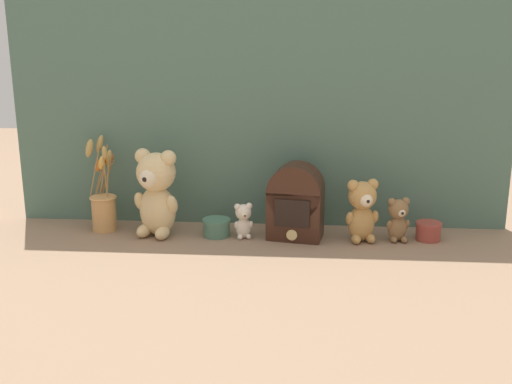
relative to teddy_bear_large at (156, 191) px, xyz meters
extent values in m
plane|color=#8E7056|center=(0.33, -0.01, -0.15)|extent=(4.00, 4.00, 0.00)
cube|color=#4C6B5B|center=(0.33, 0.15, 0.24)|extent=(1.68, 0.02, 0.78)
ellipsoid|color=#DBBC84|center=(0.00, 0.00, -0.07)|extent=(0.15, 0.13, 0.17)
sphere|color=#DBBC84|center=(0.00, 0.00, 0.06)|extent=(0.13, 0.13, 0.13)
sphere|color=beige|center=(-0.01, -0.04, 0.06)|extent=(0.06, 0.06, 0.06)
sphere|color=black|center=(-0.02, -0.07, 0.06)|extent=(0.02, 0.02, 0.02)
sphere|color=#DBBC84|center=(0.05, -0.01, 0.11)|extent=(0.05, 0.05, 0.05)
sphere|color=#DBBC84|center=(-0.04, 0.02, 0.11)|extent=(0.05, 0.05, 0.05)
ellipsoid|color=#DBBC84|center=(0.05, -0.02, -0.04)|extent=(0.05, 0.06, 0.08)
ellipsoid|color=#DBBC84|center=(-0.06, 0.01, -0.04)|extent=(0.05, 0.06, 0.08)
ellipsoid|color=#DBBC84|center=(0.02, -0.04, -0.13)|extent=(0.06, 0.08, 0.04)
ellipsoid|color=#DBBC84|center=(-0.04, -0.02, -0.13)|extent=(0.06, 0.08, 0.04)
ellipsoid|color=tan|center=(0.67, 0.00, -0.09)|extent=(0.10, 0.09, 0.12)
sphere|color=tan|center=(0.67, 0.00, 0.00)|extent=(0.09, 0.09, 0.09)
sphere|color=beige|center=(0.68, -0.04, -0.01)|extent=(0.04, 0.04, 0.04)
sphere|color=black|center=(0.68, -0.05, 0.00)|extent=(0.01, 0.01, 0.01)
sphere|color=tan|center=(0.70, 0.00, 0.04)|extent=(0.04, 0.04, 0.04)
sphere|color=tan|center=(0.64, -0.01, 0.04)|extent=(0.04, 0.04, 0.04)
ellipsoid|color=tan|center=(0.71, 0.00, -0.07)|extent=(0.03, 0.05, 0.05)
ellipsoid|color=tan|center=(0.63, -0.02, -0.07)|extent=(0.03, 0.05, 0.05)
ellipsoid|color=tan|center=(0.70, -0.02, -0.14)|extent=(0.04, 0.05, 0.03)
ellipsoid|color=tan|center=(0.65, -0.03, -0.14)|extent=(0.04, 0.05, 0.03)
ellipsoid|color=olive|center=(0.78, 0.00, -0.11)|extent=(0.07, 0.06, 0.08)
sphere|color=olive|center=(0.78, 0.00, -0.04)|extent=(0.06, 0.06, 0.06)
sphere|color=beige|center=(0.79, -0.02, -0.05)|extent=(0.03, 0.03, 0.03)
sphere|color=black|center=(0.79, -0.03, -0.05)|extent=(0.01, 0.01, 0.01)
sphere|color=olive|center=(0.81, 0.01, -0.02)|extent=(0.03, 0.03, 0.03)
sphere|color=olive|center=(0.76, 0.00, -0.02)|extent=(0.03, 0.03, 0.03)
ellipsoid|color=olive|center=(0.81, 0.01, -0.09)|extent=(0.02, 0.03, 0.04)
ellipsoid|color=olive|center=(0.76, -0.01, -0.09)|extent=(0.02, 0.03, 0.04)
ellipsoid|color=olive|center=(0.80, -0.01, -0.14)|extent=(0.03, 0.04, 0.02)
ellipsoid|color=olive|center=(0.77, -0.02, -0.14)|extent=(0.03, 0.04, 0.02)
ellipsoid|color=beige|center=(0.29, -0.01, -0.12)|extent=(0.06, 0.05, 0.07)
sphere|color=beige|center=(0.29, -0.01, -0.06)|extent=(0.05, 0.05, 0.05)
sphere|color=beige|center=(0.29, -0.03, -0.07)|extent=(0.03, 0.03, 0.03)
sphere|color=black|center=(0.29, -0.04, -0.07)|extent=(0.01, 0.01, 0.01)
sphere|color=beige|center=(0.30, 0.00, -0.04)|extent=(0.02, 0.02, 0.02)
sphere|color=beige|center=(0.27, -0.01, -0.04)|extent=(0.02, 0.02, 0.02)
ellipsoid|color=beige|center=(0.31, 0.00, -0.10)|extent=(0.02, 0.03, 0.03)
ellipsoid|color=beige|center=(0.26, -0.02, -0.10)|extent=(0.02, 0.03, 0.03)
ellipsoid|color=beige|center=(0.30, -0.02, -0.14)|extent=(0.02, 0.03, 0.02)
ellipsoid|color=beige|center=(0.28, -0.02, -0.14)|extent=(0.02, 0.03, 0.02)
cylinder|color=tan|center=(-0.19, 0.04, -0.09)|extent=(0.08, 0.08, 0.12)
torus|color=tan|center=(-0.19, 0.04, -0.04)|extent=(0.09, 0.09, 0.01)
cylinder|color=#9E7542|center=(-0.20, 0.08, 0.05)|extent=(0.05, 0.02, 0.17)
ellipsoid|color=tan|center=(-0.21, 0.10, 0.13)|extent=(0.04, 0.03, 0.07)
cylinder|color=#9E7542|center=(-0.17, 0.02, 0.05)|extent=(0.01, 0.01, 0.15)
ellipsoid|color=tan|center=(-0.17, 0.02, 0.12)|extent=(0.03, 0.03, 0.05)
cylinder|color=#9E7542|center=(-0.18, 0.06, 0.04)|extent=(0.02, 0.02, 0.14)
ellipsoid|color=tan|center=(-0.17, 0.07, 0.10)|extent=(0.03, 0.03, 0.04)
cylinder|color=#9E7542|center=(-0.21, 0.07, 0.02)|extent=(0.04, 0.02, 0.10)
ellipsoid|color=orange|center=(-0.21, 0.08, 0.06)|extent=(0.04, 0.04, 0.05)
cylinder|color=#9E7542|center=(-0.18, 0.07, 0.03)|extent=(0.04, 0.01, 0.12)
ellipsoid|color=gold|center=(-0.18, 0.09, 0.09)|extent=(0.04, 0.03, 0.06)
cylinder|color=#9E7542|center=(-0.20, 0.06, 0.02)|extent=(0.03, 0.01, 0.11)
ellipsoid|color=gold|center=(-0.20, 0.07, 0.08)|extent=(0.04, 0.03, 0.05)
cylinder|color=#9E7542|center=(-0.22, 0.06, 0.05)|extent=(0.03, 0.04, 0.16)
ellipsoid|color=tan|center=(-0.24, 0.08, 0.12)|extent=(0.04, 0.05, 0.07)
cylinder|color=#9E7542|center=(-0.19, 0.08, 0.03)|extent=(0.06, 0.01, 0.12)
ellipsoid|color=#C65B28|center=(-0.18, 0.11, 0.08)|extent=(0.04, 0.03, 0.05)
cube|color=#381E14|center=(0.46, 0.01, -0.07)|extent=(0.19, 0.14, 0.16)
cylinder|color=#381E14|center=(0.46, 0.01, 0.01)|extent=(0.19, 0.14, 0.17)
cube|color=black|center=(0.45, -0.05, -0.05)|extent=(0.11, 0.02, 0.09)
cylinder|color=#D6BC7A|center=(0.45, -0.05, -0.12)|extent=(0.04, 0.01, 0.03)
cylinder|color=#47705B|center=(0.20, 0.01, -0.13)|extent=(0.09, 0.09, 0.05)
cylinder|color=#47705B|center=(0.20, 0.01, -0.10)|extent=(0.09, 0.09, 0.01)
cylinder|color=#993D33|center=(0.89, 0.02, -0.13)|extent=(0.08, 0.08, 0.05)
cylinder|color=#993D33|center=(0.89, 0.02, -0.10)|extent=(0.08, 0.08, 0.01)
camera|label=1|loc=(0.48, -1.99, 0.55)|focal=45.00mm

